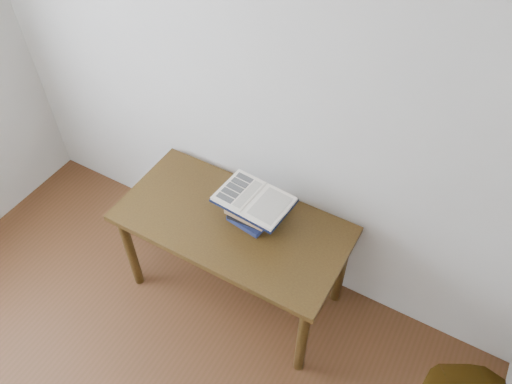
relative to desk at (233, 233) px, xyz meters
The scene contains 3 objects.
desk is the anchor object (origin of this frame).
book_stack 0.22m from the desk, 38.20° to the left, with size 0.25×0.21×0.18m.
open_book 0.32m from the desk, 26.42° to the left, with size 0.41×0.30×0.03m.
Camera 1 is at (1.06, -0.08, 2.86)m, focal length 35.00 mm.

